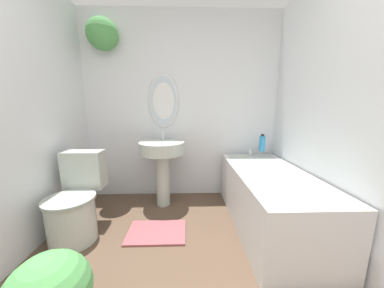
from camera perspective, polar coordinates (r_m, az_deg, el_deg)
wall_back at (r=2.60m, az=-5.39°, el=12.67°), size 2.62×0.36×2.40m
wall_left at (r=1.97m, az=-45.04°, el=7.51°), size 0.06×2.40×2.40m
wall_right at (r=1.89m, az=39.18°, el=8.23°), size 0.06×2.40×2.40m
toilet at (r=2.17m, az=-31.16°, el=-14.94°), size 0.43×0.60×0.78m
pedestal_sink at (r=2.36m, az=-8.82°, el=-4.01°), size 0.54×0.54×0.90m
bathtub at (r=2.17m, az=21.85°, el=-14.64°), size 0.69×1.48×0.66m
shampoo_bottle at (r=2.60m, az=20.07°, el=0.21°), size 0.07×0.07×0.22m
bath_mat at (r=2.09m, az=-10.41°, el=-24.30°), size 0.56×0.38×0.02m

